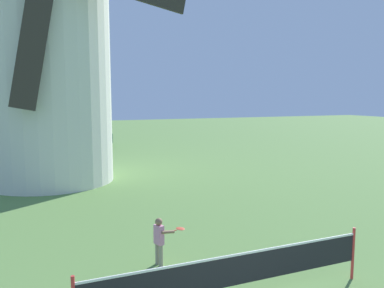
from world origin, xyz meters
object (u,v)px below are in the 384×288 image
at_px(windmill, 45,37).
at_px(parked_car_mustard, 6,140).
at_px(tennis_net, 235,270).
at_px(player_far, 160,238).
at_px(parked_car_green, 83,137).

distance_m(windmill, parked_car_mustard, 13.09).
height_order(windmill, tennis_net, windmill).
bearing_deg(tennis_net, player_far, 107.73).
height_order(windmill, player_far, windmill).
distance_m(player_far, parked_car_green, 21.90).
bearing_deg(windmill, parked_car_mustard, 101.59).
distance_m(parked_car_mustard, parked_car_green, 5.23).
bearing_deg(parked_car_green, parked_car_mustard, -179.92).
xyz_separation_m(windmill, tennis_net, (2.49, -12.44, -5.69)).
bearing_deg(player_far, windmill, 99.90).
bearing_deg(player_far, tennis_net, -72.27).
relative_size(windmill, parked_car_green, 3.26).
bearing_deg(parked_car_mustard, tennis_net, -78.55).
xyz_separation_m(tennis_net, player_far, (-0.70, 2.19, -0.06)).
xyz_separation_m(windmill, parked_car_mustard, (-2.38, 11.61, -5.57)).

